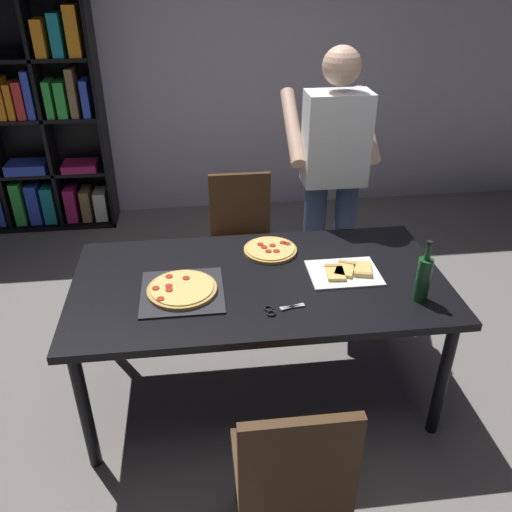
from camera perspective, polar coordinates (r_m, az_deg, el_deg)
The scene contains 12 objects.
ground_plane at distance 3.17m, azimuth 0.34°, elevation -14.01°, with size 12.00×12.00×0.00m, color gray.
back_wall at distance 4.93m, azimuth -3.67°, elevation 20.70°, with size 6.40×0.10×2.80m, color #BCB7C6.
dining_table at distance 2.73m, azimuth 0.38°, elevation -3.67°, with size 1.89×0.98×0.75m.
chair_near_camera at distance 2.14m, azimuth 3.91°, elevation -22.23°, with size 0.42×0.42×0.90m.
chair_far_side at distance 3.66m, azimuth -1.56°, elevation 2.55°, with size 0.42×0.42×0.90m.
bookshelf at distance 5.01m, azimuth -24.11°, elevation 12.95°, with size 1.40×0.35×1.95m.
person_serving_pizza at distance 3.35m, azimuth 8.23°, elevation 8.71°, with size 0.55×0.54×1.75m.
pepperoni_pizza_on_tray at distance 2.61m, azimuth -7.93°, elevation -3.65°, with size 0.40×0.40×0.04m.
pizza_slices_on_towel at distance 2.77m, azimuth 9.59°, elevation -1.69°, with size 0.36×0.28×0.03m.
wine_bottle at distance 2.61m, azimuth 17.49°, elevation -2.27°, with size 0.07×0.07×0.32m.
kitchen_scissors at distance 2.48m, azimuth 2.37°, elevation -5.74°, with size 0.20×0.09×0.01m.
second_pizza_plain at distance 2.94m, azimuth 1.55°, elevation 0.68°, with size 0.29×0.29×0.03m.
Camera 1 is at (-0.29, -2.25, 2.21)m, focal length 37.30 mm.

